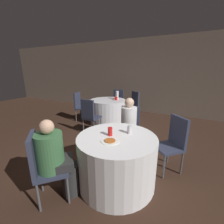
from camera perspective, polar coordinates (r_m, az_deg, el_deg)
ground_plane at (r=2.66m, az=-1.16°, el=-22.98°), size 16.00×16.00×0.00m
wall_back at (r=5.97m, az=17.86°, el=12.62°), size 16.00×0.06×2.80m
table_near at (r=2.34m, az=1.80°, el=-17.77°), size 1.15×1.15×0.75m
table_far at (r=4.78m, az=-1.56°, el=0.22°), size 1.12×1.12×0.75m
chair_near_north at (r=3.12m, az=6.67°, el=-5.17°), size 0.46×0.47×0.94m
chair_near_southwest at (r=2.14m, az=-24.96°, el=-17.15°), size 0.57×0.57×0.94m
chair_near_northeast at (r=2.71m, az=22.31°, el=-9.74°), size 0.57×0.57×0.94m
chair_far_north at (r=5.63m, az=2.14°, el=4.50°), size 0.44×0.45×0.94m
chair_far_west at (r=5.09m, az=-12.21°, el=2.91°), size 0.48×0.47×0.94m
chair_far_northeast at (r=5.23m, az=8.08°, el=3.46°), size 0.56×0.56×0.94m
chair_far_south at (r=3.94m, az=-8.53°, el=-0.72°), size 0.41×0.41×0.94m
person_green_jacket at (r=2.13m, az=-20.25°, el=-16.69°), size 0.47×0.47×1.11m
person_white_shirt at (r=2.95m, az=6.06°, el=-6.08°), size 0.34×0.49×1.15m
pizza_plate_near at (r=2.02m, az=-0.79°, el=-10.95°), size 0.24×0.24×0.02m
soda_can_red at (r=2.17m, az=-0.73°, el=-7.44°), size 0.07×0.07×0.12m
soda_can_silver at (r=2.25m, az=6.65°, el=-6.62°), size 0.07×0.07×0.12m
bottle_far at (r=4.79m, az=1.99°, el=6.47°), size 0.09×0.09×0.26m
cup_far at (r=4.64m, az=1.57°, el=5.17°), size 0.09×0.09×0.10m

